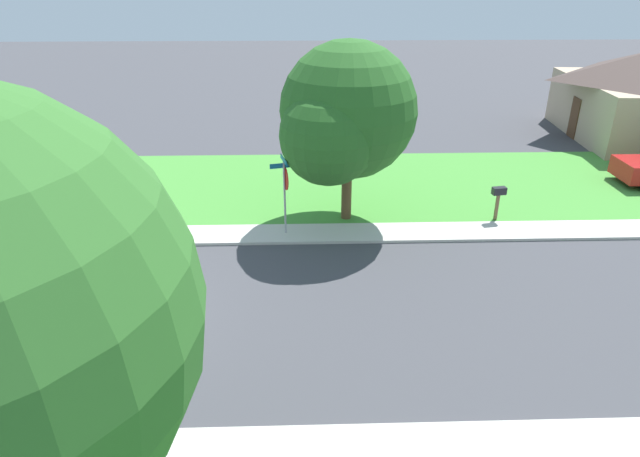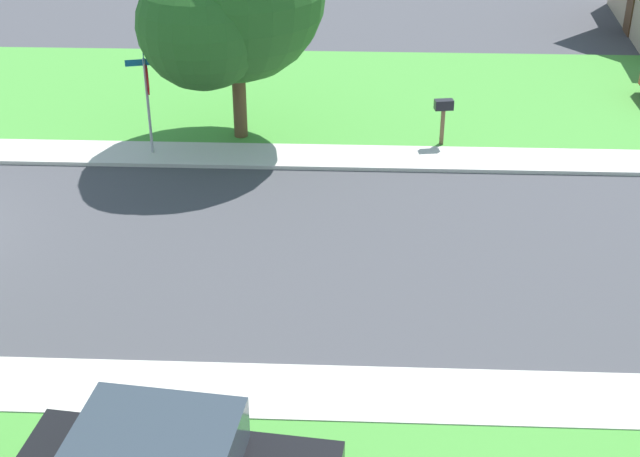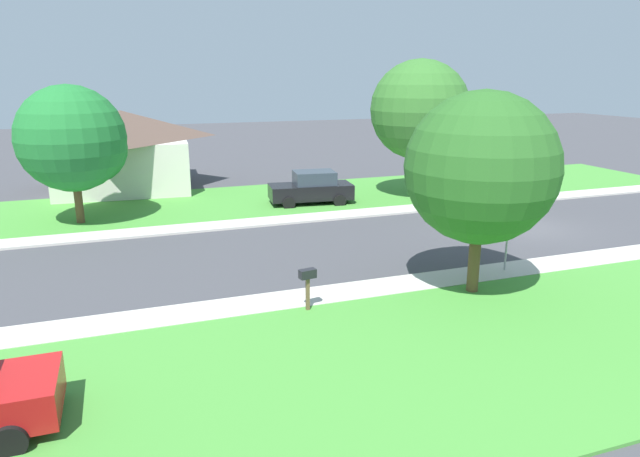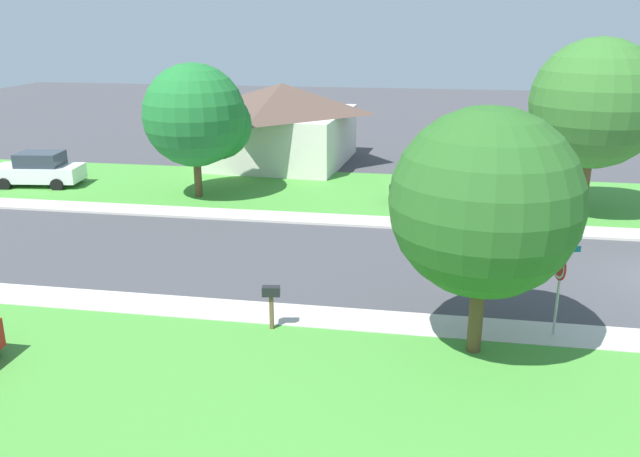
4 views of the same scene
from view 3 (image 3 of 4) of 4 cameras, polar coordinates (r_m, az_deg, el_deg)
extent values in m
plane|color=#424247|center=(26.99, 19.96, 0.13)|extent=(120.00, 120.00, 0.00)
cube|color=beige|center=(26.00, -8.10, 0.47)|extent=(1.40, 56.00, 0.10)
cube|color=#479338|center=(30.50, -9.91, 2.59)|extent=(8.00, 56.00, 0.08)
cube|color=beige|center=(17.34, -1.69, -7.07)|extent=(1.40, 56.00, 0.10)
cube|color=#479338|center=(13.40, 4.73, -14.35)|extent=(8.00, 56.00, 0.08)
cylinder|color=#9E9EA3|center=(33.09, 20.82, 5.04)|extent=(0.07, 0.07, 2.60)
cylinder|color=red|center=(33.00, 21.03, 6.32)|extent=(0.75, 0.20, 0.76)
cylinder|color=white|center=(33.01, 21.05, 6.32)|extent=(0.65, 0.15, 0.67)
cylinder|color=red|center=(33.01, 21.06, 6.32)|extent=(0.53, 0.13, 0.55)
cube|color=#0F5B84|center=(32.89, 21.05, 7.42)|extent=(0.90, 0.22, 0.16)
cube|color=#0F5B84|center=(32.91, 21.02, 7.09)|extent=(0.22, 0.90, 0.16)
cube|color=red|center=(33.07, 20.94, 5.46)|extent=(0.43, 0.12, 0.14)
cylinder|color=#9E9EA3|center=(20.27, 18.41, -0.80)|extent=(0.07, 0.07, 2.60)
cylinder|color=red|center=(20.04, 18.50, 1.24)|extent=(0.75, 0.21, 0.76)
cylinder|color=white|center=(20.03, 18.47, 1.23)|extent=(0.65, 0.16, 0.67)
cylinder|color=red|center=(20.03, 18.46, 1.23)|extent=(0.53, 0.13, 0.55)
cube|color=#0F5B84|center=(19.94, 18.75, 3.04)|extent=(0.90, 0.23, 0.16)
cube|color=#0F5B84|center=(19.98, 18.70, 2.51)|extent=(0.23, 0.90, 0.16)
cylinder|color=black|center=(13.67, -27.73, -14.25)|extent=(0.24, 0.64, 0.64)
cylinder|color=black|center=(12.14, -28.87, -18.32)|extent=(0.24, 0.64, 0.64)
cube|color=black|center=(29.68, -0.95, 3.78)|extent=(2.28, 4.48, 0.76)
cube|color=#2D3842|center=(29.59, -0.58, 5.16)|extent=(1.83, 2.27, 0.68)
cylinder|color=black|center=(28.65, -3.18, 2.55)|extent=(0.31, 0.66, 0.64)
cylinder|color=black|center=(30.38, -3.77, 3.28)|extent=(0.31, 0.66, 0.64)
cylinder|color=black|center=(29.21, 1.99, 2.82)|extent=(0.31, 0.66, 0.64)
cylinder|color=black|center=(30.91, 1.12, 3.53)|extent=(0.31, 0.66, 0.64)
cylinder|color=brown|center=(27.87, -23.23, 2.66)|extent=(0.36, 0.36, 2.27)
sphere|color=#1F722F|center=(27.45, -23.84, 8.32)|extent=(4.70, 4.70, 4.70)
sphere|color=#1F722F|center=(28.52, -22.17, 7.52)|extent=(3.29, 3.29, 3.29)
cylinder|color=brown|center=(31.56, 9.78, 5.69)|extent=(0.36, 0.36, 2.95)
sphere|color=#346F2A|center=(31.19, 10.06, 11.73)|extent=(5.30, 5.30, 5.30)
sphere|color=#346F2A|center=(32.66, 10.20, 10.71)|extent=(3.71, 3.71, 3.71)
cylinder|color=brown|center=(18.12, 15.34, -2.80)|extent=(0.36, 0.36, 2.38)
sphere|color=#296123|center=(17.48, 15.98, 5.92)|extent=(4.57, 4.57, 4.57)
sphere|color=#296123|center=(18.79, 15.76, 4.79)|extent=(3.20, 3.20, 3.20)
cube|color=silver|center=(36.06, -19.14, 6.29)|extent=(8.86, 7.75, 3.00)
pyramid|color=brown|center=(35.80, -19.47, 9.93)|extent=(9.50, 8.39, 1.60)
cube|color=#51331E|center=(36.52, -24.76, 5.12)|extent=(1.00, 0.13, 2.10)
cylinder|color=red|center=(32.53, 16.33, 3.55)|extent=(0.22, 0.22, 0.70)
sphere|color=red|center=(32.46, 16.38, 4.19)|extent=(0.22, 0.22, 0.22)
cylinder|color=red|center=(32.40, 16.49, 3.68)|extent=(0.10, 0.08, 0.08)
cylinder|color=red|center=(32.62, 16.20, 3.77)|extent=(0.10, 0.08, 0.08)
cube|color=brown|center=(16.32, -1.25, -6.76)|extent=(0.10, 0.10, 1.05)
cube|color=black|center=(16.08, -1.27, -4.59)|extent=(0.31, 0.51, 0.26)
camera|label=1|loc=(34.10, 0.27, 18.03)|focal=30.74mm
camera|label=2|loc=(36.90, -9.15, 19.57)|focal=50.03mm
camera|label=4|loc=(8.91, 81.18, 12.10)|focal=36.52mm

